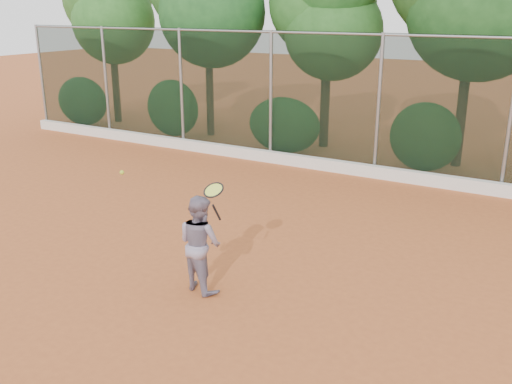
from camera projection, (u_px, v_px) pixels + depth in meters
The scene contains 6 objects.
ground at pixel (223, 287), 8.71m from camera, with size 80.00×80.00×0.00m, color #AF5629.
concrete_curb at pixel (372, 171), 14.28m from camera, with size 24.00×0.20×0.30m, color silver.
tennis_player at pixel (200, 243), 8.45m from camera, with size 0.72×0.56×1.49m, color gray.
chainlink_fence at pixel (379, 102), 13.90m from camera, with size 24.09×0.09×3.50m.
tennis_racket at pixel (214, 193), 7.92m from camera, with size 0.32×0.30×0.58m.
tennis_ball_in_flight at pixel (122, 172), 9.00m from camera, with size 0.07×0.07×0.07m.
Camera 1 is at (4.35, -6.53, 4.09)m, focal length 40.00 mm.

